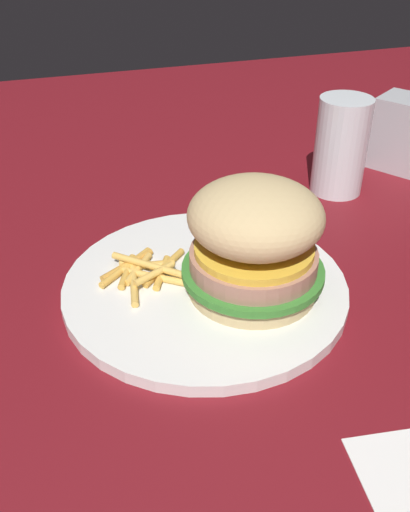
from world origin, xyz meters
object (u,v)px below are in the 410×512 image
at_px(sandwich, 253,238).
at_px(drink_glass, 340,152).
at_px(plate, 205,287).
at_px(fries_pile, 144,270).
at_px(napkin_dispenser, 410,135).

relative_size(sandwich, drink_glass, 1.10).
bearing_deg(drink_glass, plate, -144.83).
bearing_deg(plate, fries_pile, 150.22).
height_order(fries_pile, drink_glass, drink_glass).
relative_size(plate, sandwich, 2.06).
distance_m(plate, sandwich, 0.07).
xyz_separation_m(sandwich, drink_glass, (0.19, 0.18, -0.01)).
distance_m(plate, fries_pile, 0.06).
bearing_deg(plate, napkin_dispenser, 28.66).
bearing_deg(napkin_dispenser, drink_glass, -109.29).
bearing_deg(drink_glass, napkin_dispenser, 14.34).
xyz_separation_m(sandwich, fries_pile, (-0.09, 0.05, -0.05)).
xyz_separation_m(plate, drink_glass, (0.23, 0.16, 0.05)).
xyz_separation_m(fries_pile, napkin_dispenser, (0.40, 0.16, 0.03)).
bearing_deg(fries_pile, plate, -29.78).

